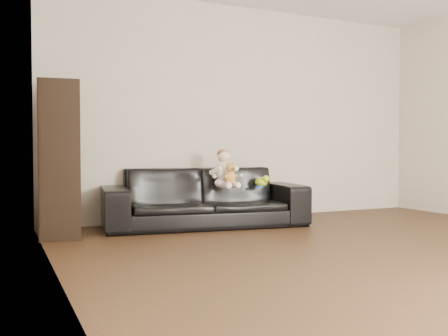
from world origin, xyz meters
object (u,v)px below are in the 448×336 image
sofa (204,197)px  toy_blue_disc (259,187)px  cabinet (60,160)px  toy_rattle (262,184)px  teddy_bear (230,174)px  baby (224,171)px  toy_green (261,182)px

sofa → toy_blue_disc: 0.62m
cabinet → toy_rattle: cabinet is taller
teddy_bear → toy_blue_disc: teddy_bear is taller
sofa → teddy_bear: teddy_bear is taller
cabinet → baby: size_ratio=3.48×
sofa → toy_green: (0.63, -0.14, 0.16)m
baby → toy_rattle: 0.50m
toy_rattle → toy_blue_disc: toy_rattle is taller
cabinet → teddy_bear: size_ratio=6.42×
baby → teddy_bear: (0.01, -0.13, -0.03)m
sofa → baby: bearing=-23.6°
toy_green → teddy_bear: bearing=-166.1°
teddy_bear → toy_blue_disc: 0.43m
toy_blue_disc → baby: bearing=174.2°
sofa → toy_rattle: size_ratio=33.73×
cabinet → toy_blue_disc: size_ratio=13.90×
cabinet → teddy_bear: bearing=2.8°
toy_rattle → toy_blue_disc: size_ratio=0.61×
cabinet → toy_green: 2.17m
baby → toy_green: bearing=-12.0°
cabinet → toy_green: cabinet is taller
baby → toy_green: size_ratio=2.62×
cabinet → teddy_bear: cabinet is taller
sofa → baby: baby is taller
sofa → toy_rattle: 0.68m
teddy_bear → baby: bearing=94.4°
sofa → toy_blue_disc: (0.59, -0.16, 0.11)m
cabinet → toy_rattle: (2.18, -0.02, -0.29)m
sofa → baby: 0.37m
teddy_bear → toy_green: 0.46m
teddy_bear → toy_rattle: bearing=17.9°
baby → toy_blue_disc: bearing=-14.7°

